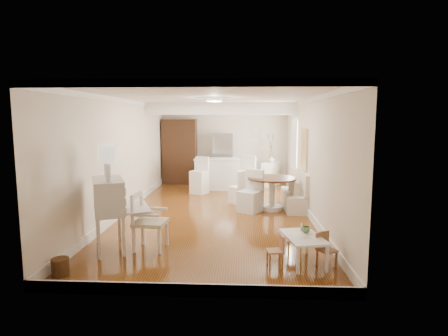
# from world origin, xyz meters

# --- Properties ---
(room) EXTENTS (9.00, 9.04, 2.82)m
(room) POSITION_xyz_m (0.04, 0.32, 1.98)
(room) COLOR brown
(room) RESTS_ON ground
(secretary_bureau) EXTENTS (1.32, 1.33, 1.28)m
(secretary_bureau) POSITION_xyz_m (-1.70, -2.77, 0.64)
(secretary_bureau) COLOR silver
(secretary_bureau) RESTS_ON ground
(gustavian_armchair) EXTENTS (0.63, 0.63, 1.02)m
(gustavian_armchair) POSITION_xyz_m (-0.97, -2.72, 0.51)
(gustavian_armchair) COLOR white
(gustavian_armchair) RESTS_ON ground
(wicker_basket) EXTENTS (0.34, 0.34, 0.26)m
(wicker_basket) POSITION_xyz_m (-2.05, -3.90, 0.13)
(wicker_basket) COLOR #4E3018
(wicker_basket) RESTS_ON ground
(kids_table) EXTENTS (0.72, 1.00, 0.45)m
(kids_table) POSITION_xyz_m (1.64, -3.25, 0.23)
(kids_table) COLOR white
(kids_table) RESTS_ON ground
(kids_chair_a) EXTENTS (0.28, 0.28, 0.52)m
(kids_chair_a) POSITION_xyz_m (1.18, -3.41, 0.26)
(kids_chair_a) COLOR #AE754F
(kids_chair_a) RESTS_ON ground
(kids_chair_b) EXTENTS (0.29, 0.29, 0.53)m
(kids_chair_b) POSITION_xyz_m (1.56, -2.85, 0.26)
(kids_chair_b) COLOR tan
(kids_chair_b) RESTS_ON ground
(kids_chair_c) EXTENTS (0.36, 0.36, 0.55)m
(kids_chair_c) POSITION_xyz_m (1.99, -3.36, 0.27)
(kids_chair_c) COLOR #9B6C46
(kids_chair_c) RESTS_ON ground
(banquette) EXTENTS (0.52, 1.60, 0.98)m
(banquette) POSITION_xyz_m (1.99, 0.50, 0.49)
(banquette) COLOR silver
(banquette) RESTS_ON ground
(dining_table) EXTENTS (1.37, 1.37, 0.84)m
(dining_table) POSITION_xyz_m (1.41, 0.31, 0.42)
(dining_table) COLOR #4D2A18
(dining_table) RESTS_ON ground
(slip_chair_near) EXTENTS (0.70, 0.71, 1.05)m
(slip_chair_near) POSITION_xyz_m (0.85, 0.08, 0.53)
(slip_chair_near) COLOR white
(slip_chair_near) RESTS_ON ground
(slip_chair_far) EXTENTS (0.63, 0.63, 0.93)m
(slip_chair_far) POSITION_xyz_m (0.58, 1.03, 0.46)
(slip_chair_far) COLOR white
(slip_chair_far) RESTS_ON ground
(breakfast_counter) EXTENTS (2.05, 0.65, 1.03)m
(breakfast_counter) POSITION_xyz_m (0.10, 3.10, 0.52)
(breakfast_counter) COLOR white
(breakfast_counter) RESTS_ON ground
(bar_stool_left) EXTENTS (0.60, 0.60, 1.14)m
(bar_stool_left) POSITION_xyz_m (-0.69, 2.34, 0.57)
(bar_stool_left) COLOR white
(bar_stool_left) RESTS_ON ground
(bar_stool_right) EXTENTS (0.56, 0.56, 1.18)m
(bar_stool_right) POSITION_xyz_m (0.78, 2.29, 0.59)
(bar_stool_right) COLOR silver
(bar_stool_right) RESTS_ON ground
(pantry_cabinet) EXTENTS (1.20, 0.60, 2.30)m
(pantry_cabinet) POSITION_xyz_m (-1.60, 4.18, 1.15)
(pantry_cabinet) COLOR #381E11
(pantry_cabinet) RESTS_ON ground
(fridge) EXTENTS (0.75, 0.65, 1.80)m
(fridge) POSITION_xyz_m (0.30, 4.15, 0.90)
(fridge) COLOR silver
(fridge) RESTS_ON ground
(sideboard) EXTENTS (0.71, 0.95, 0.83)m
(sideboard) POSITION_xyz_m (1.63, 3.77, 0.41)
(sideboard) COLOR silver
(sideboard) RESTS_ON ground
(pencil_cup) EXTENTS (0.15, 0.15, 0.10)m
(pencil_cup) POSITION_xyz_m (1.71, -3.07, 0.51)
(pencil_cup) COLOR #5C8E53
(pencil_cup) RESTS_ON kids_table
(branch_vase) EXTENTS (0.27, 0.27, 0.22)m
(branch_vase) POSITION_xyz_m (1.66, 3.75, 0.94)
(branch_vase) COLOR white
(branch_vase) RESTS_ON sideboard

